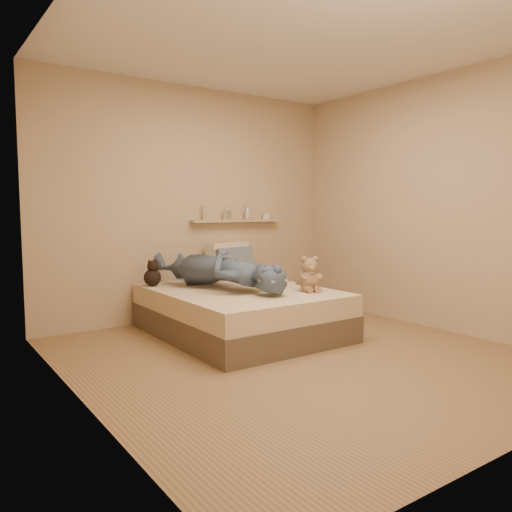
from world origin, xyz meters
TOP-DOWN VIEW (x-y plane):
  - room at (0.00, 0.00)m, footprint 3.80×3.80m
  - bed at (0.00, 0.93)m, footprint 1.50×1.90m
  - game_console at (0.02, 0.34)m, footprint 0.20×0.11m
  - teddy_bear at (0.49, 0.44)m, footprint 0.27×0.28m
  - dark_plush at (-0.63, 1.60)m, footprint 0.18×0.18m
  - pillow_cream at (0.38, 1.76)m, footprint 0.58×0.30m
  - pillow_grey at (0.39, 1.62)m, footprint 0.53×0.33m
  - person at (-0.15, 1.08)m, footprint 0.93×1.73m
  - wall_shelf at (0.55, 1.84)m, footprint 1.20×0.12m
  - shelf_bottles at (0.60, 1.84)m, footprint 0.94×0.10m

SIDE VIEW (x-z plane):
  - bed at x=0.00m, z-range 0.00..0.45m
  - dark_plush at x=-0.63m, z-range 0.43..0.70m
  - teddy_bear at x=0.49m, z-range 0.42..0.76m
  - pillow_grey at x=0.39m, z-range 0.44..0.80m
  - game_console at x=0.02m, z-range 0.59..0.65m
  - person at x=-0.15m, z-range 0.45..0.84m
  - pillow_cream at x=0.38m, z-range 0.44..0.86m
  - wall_shelf at x=0.55m, z-range 1.09..1.11m
  - shelf_bottles at x=0.60m, z-range 1.10..1.28m
  - room at x=0.00m, z-range -0.60..3.20m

